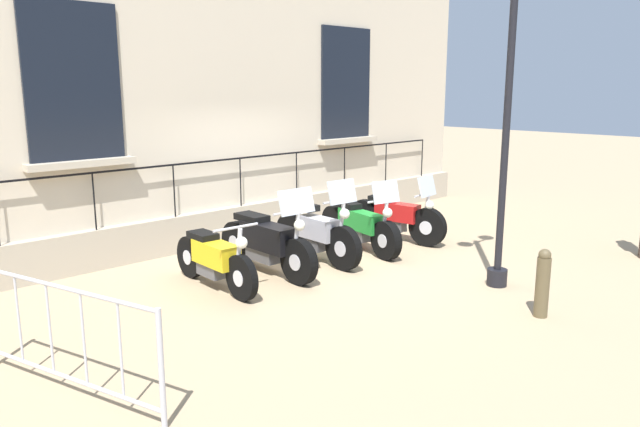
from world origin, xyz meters
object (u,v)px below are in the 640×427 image
(crowd_barrier, at_px, (67,336))
(bollard, at_px, (543,283))
(motorcycle_black, at_px, (267,243))
(motorcycle_yellow, at_px, (215,260))
(motorcycle_green, at_px, (360,226))
(motorcycle_silver, at_px, (317,234))
(motorcycle_red, at_px, (396,218))
(lamppost, at_px, (509,88))

(crowd_barrier, bearing_deg, bollard, 66.91)
(motorcycle_black, xyz_separation_m, bollard, (3.70, 1.28, -0.03))
(motorcycle_black, height_order, crowd_barrier, motorcycle_black)
(motorcycle_yellow, bearing_deg, motorcycle_green, 89.81)
(crowd_barrier, bearing_deg, motorcycle_black, 113.94)
(motorcycle_yellow, relative_size, motorcycle_green, 0.92)
(motorcycle_green, bearing_deg, bollard, -11.10)
(motorcycle_green, bearing_deg, motorcycle_silver, -88.51)
(motorcycle_black, height_order, motorcycle_green, motorcycle_black)
(motorcycle_black, distance_m, motorcycle_red, 2.93)
(motorcycle_yellow, bearing_deg, bollard, 31.59)
(motorcycle_silver, distance_m, crowd_barrier, 4.84)
(motorcycle_silver, height_order, lamppost, lamppost)
(motorcycle_black, height_order, motorcycle_silver, motorcycle_silver)
(motorcycle_black, bearing_deg, bollard, 19.05)
(motorcycle_yellow, distance_m, motorcycle_silver, 1.93)
(motorcycle_yellow, xyz_separation_m, motorcycle_black, (-0.05, 0.97, 0.05))
(motorcycle_black, height_order, motorcycle_red, motorcycle_black)
(motorcycle_yellow, xyz_separation_m, lamppost, (2.67, 2.93, 2.33))
(motorcycle_green, distance_m, crowd_barrier, 5.83)
(motorcycle_yellow, relative_size, bollard, 2.28)
(motorcycle_yellow, height_order, motorcycle_silver, motorcycle_silver)
(motorcycle_red, bearing_deg, motorcycle_yellow, -90.73)
(motorcycle_silver, distance_m, motorcycle_red, 1.96)
(lamppost, xyz_separation_m, bollard, (0.99, -0.68, -2.31))
(crowd_barrier, relative_size, bollard, 2.67)
(motorcycle_black, xyz_separation_m, motorcycle_silver, (0.09, 0.96, -0.01))
(motorcycle_silver, relative_size, lamppost, 0.44)
(lamppost, bearing_deg, crowd_barrier, -101.18)
(motorcycle_silver, xyz_separation_m, crowd_barrier, (1.53, -4.59, 0.12))
(motorcycle_red, height_order, bollard, motorcycle_red)
(crowd_barrier, bearing_deg, motorcycle_silver, 108.38)
(lamppost, distance_m, crowd_barrier, 6.10)
(motorcycle_green, height_order, crowd_barrier, motorcycle_green)
(crowd_barrier, bearing_deg, motorcycle_red, 103.00)
(motorcycle_black, height_order, bollard, motorcycle_black)
(motorcycle_yellow, xyz_separation_m, motorcycle_silver, (0.04, 1.93, 0.04))
(motorcycle_silver, height_order, motorcycle_green, motorcycle_silver)
(motorcycle_black, relative_size, motorcycle_green, 1.02)
(motorcycle_yellow, relative_size, lamppost, 0.44)
(motorcycle_black, relative_size, motorcycle_silver, 1.11)
(motorcycle_yellow, xyz_separation_m, motorcycle_red, (0.05, 3.89, 0.02))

